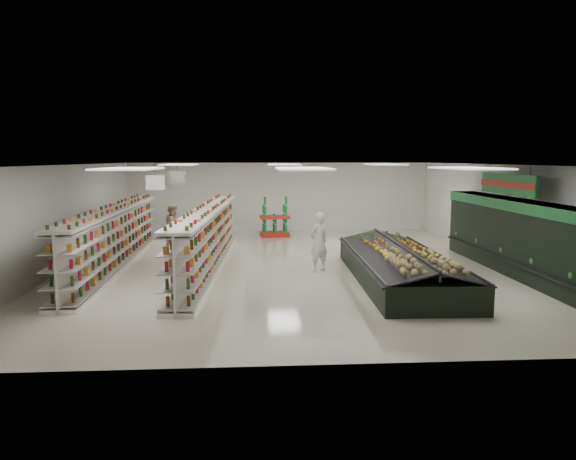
{
  "coord_description": "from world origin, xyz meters",
  "views": [
    {
      "loc": [
        -1.11,
        -16.06,
        3.39
      ],
      "look_at": [
        -0.08,
        0.14,
        1.13
      ],
      "focal_mm": 32.0,
      "sensor_mm": 36.0,
      "label": 1
    }
  ],
  "objects": [
    {
      "name": "gondola_left",
      "position": [
        -5.58,
        0.37,
        0.84
      ],
      "size": [
        1.08,
        10.63,
        1.84
      ],
      "rotation": [
        0.0,
        0.0,
        0.03
      ],
      "color": "white",
      "rests_on": "floor"
    },
    {
      "name": "wall_front",
      "position": [
        0.0,
        -8.0,
        1.6
      ],
      "size": [
        14.0,
        0.02,
        3.2
      ],
      "primitive_type": "cube",
      "color": "white",
      "rests_on": "floor"
    },
    {
      "name": "soda_endcap",
      "position": [
        -0.27,
        6.18,
        0.78
      ],
      "size": [
        1.34,
        0.98,
        1.62
      ],
      "rotation": [
        0.0,
        0.0,
        0.1
      ],
      "color": "#AC2413",
      "rests_on": "floor"
    },
    {
      "name": "aisle_sign_far",
      "position": [
        -3.8,
        2.0,
        2.75
      ],
      "size": [
        0.52,
        0.06,
        0.75
      ],
      "color": "white",
      "rests_on": "ceiling"
    },
    {
      "name": "shopper_background",
      "position": [
        -4.2,
        3.34,
        0.85
      ],
      "size": [
        0.64,
        0.9,
        1.7
      ],
      "primitive_type": "imported",
      "rotation": [
        0.0,
        0.0,
        1.41
      ],
      "color": "tan",
      "rests_on": "floor"
    },
    {
      "name": "produce_wall_case",
      "position": [
        6.53,
        -1.5,
        1.24
      ],
      "size": [
        0.93,
        8.0,
        2.2
      ],
      "color": "black",
      "rests_on": "floor"
    },
    {
      "name": "produce_island",
      "position": [
        2.89,
        -2.26,
        0.47
      ],
      "size": [
        2.67,
        6.93,
        1.03
      ],
      "rotation": [
        0.0,
        0.0,
        -0.03
      ],
      "color": "black",
      "rests_on": "floor"
    },
    {
      "name": "wall_back",
      "position": [
        0.0,
        8.0,
        1.6
      ],
      "size": [
        14.0,
        0.02,
        3.2
      ],
      "primitive_type": "cube",
      "color": "white",
      "rests_on": "floor"
    },
    {
      "name": "ceiling",
      "position": [
        0.0,
        0.0,
        3.2
      ],
      "size": [
        14.0,
        16.0,
        0.02
      ],
      "primitive_type": "cube",
      "color": "white",
      "rests_on": "wall_back"
    },
    {
      "name": "gondola_center",
      "position": [
        -2.59,
        -0.03,
        0.85
      ],
      "size": [
        1.3,
        10.7,
        1.85
      ],
      "rotation": [
        0.0,
        0.0,
        -0.05
      ],
      "color": "white",
      "rests_on": "floor"
    },
    {
      "name": "floor",
      "position": [
        0.0,
        0.0,
        0.0
      ],
      "size": [
        16.0,
        16.0,
        0.0
      ],
      "primitive_type": "plane",
      "color": "beige",
      "rests_on": "ground"
    },
    {
      "name": "hortifruti_banner",
      "position": [
        6.25,
        -1.5,
        2.65
      ],
      "size": [
        0.12,
        3.2,
        0.95
      ],
      "color": "#1C6B2E",
      "rests_on": "ceiling"
    },
    {
      "name": "wall_right",
      "position": [
        7.0,
        0.0,
        1.6
      ],
      "size": [
        0.02,
        16.0,
        3.2
      ],
      "primitive_type": "cube",
      "color": "white",
      "rests_on": "floor"
    },
    {
      "name": "shopper_main",
      "position": [
        0.78,
        -0.93,
        0.9
      ],
      "size": [
        0.79,
        0.71,
        1.8
      ],
      "primitive_type": "imported",
      "rotation": [
        0.0,
        0.0,
        3.7
      ],
      "color": "white",
      "rests_on": "floor"
    },
    {
      "name": "wall_left",
      "position": [
        -7.0,
        0.0,
        1.6
      ],
      "size": [
        0.02,
        16.0,
        3.2
      ],
      "primitive_type": "cube",
      "color": "white",
      "rests_on": "floor"
    },
    {
      "name": "aisle_sign_near",
      "position": [
        -3.8,
        -2.0,
        2.75
      ],
      "size": [
        0.52,
        0.06,
        0.75
      ],
      "color": "white",
      "rests_on": "ceiling"
    }
  ]
}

